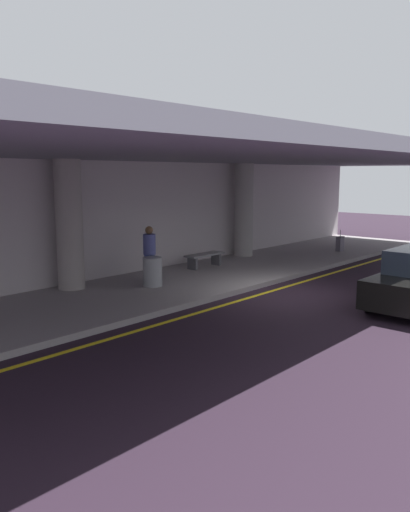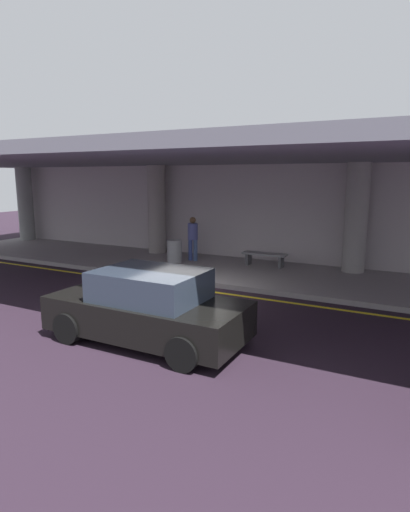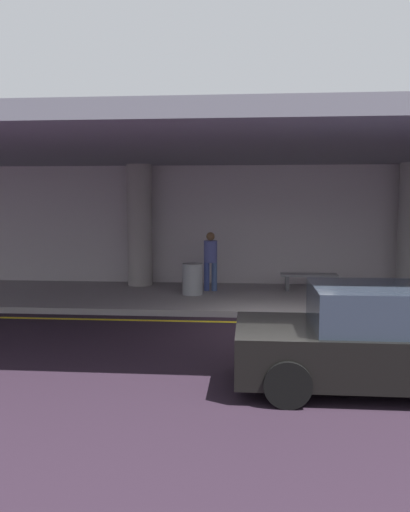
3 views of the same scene
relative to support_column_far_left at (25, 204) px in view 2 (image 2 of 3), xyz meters
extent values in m
plane|color=black|center=(12.00, -4.63, -1.97)|extent=(60.00, 60.00, 0.00)
cube|color=gray|center=(12.00, -1.53, -1.90)|extent=(26.00, 4.20, 0.15)
cube|color=yellow|center=(12.00, -4.09, -1.97)|extent=(26.00, 0.14, 0.01)
cylinder|color=gray|center=(0.00, 0.00, 0.00)|extent=(0.75, 0.75, 3.65)
cylinder|color=gray|center=(8.00, 0.00, 0.00)|extent=(0.75, 0.75, 3.65)
cylinder|color=gray|center=(16.00, 0.00, 0.00)|extent=(0.75, 0.75, 3.65)
cube|color=slate|center=(12.00, -2.03, 1.97)|extent=(28.00, 13.20, 0.30)
cube|color=#B5ABAF|center=(12.00, 0.72, -0.07)|extent=(26.00, 0.30, 3.80)
cube|color=black|center=(13.19, -8.06, -1.42)|extent=(4.10, 1.80, 0.70)
cube|color=#2D3847|center=(13.29, -8.06, -0.77)|extent=(2.10, 1.60, 0.60)
cylinder|color=black|center=(14.54, -7.21, -1.65)|extent=(0.64, 0.22, 0.64)
cylinder|color=black|center=(14.54, -8.91, -1.65)|extent=(0.64, 0.22, 0.64)
cylinder|color=black|center=(11.84, -7.21, -1.65)|extent=(0.64, 0.22, 0.64)
cylinder|color=black|center=(11.84, -8.91, -1.65)|extent=(0.64, 0.22, 0.64)
cylinder|color=#3B4991|center=(10.11, -0.86, -1.42)|extent=(0.16, 0.16, 0.82)
cylinder|color=#3F5385|center=(10.33, -0.86, -1.42)|extent=(0.16, 0.16, 0.82)
cylinder|color=#454B8A|center=(10.22, -0.86, -0.69)|extent=(0.38, 0.38, 0.62)
sphere|color=brown|center=(10.22, -0.86, -0.26)|extent=(0.24, 0.24, 0.24)
cube|color=slate|center=(13.03, -0.59, -1.38)|extent=(1.60, 0.50, 0.06)
cube|color=#4C4C51|center=(12.41, -0.59, -1.61)|extent=(0.10, 0.40, 0.42)
cube|color=#4C4C51|center=(13.65, -0.59, -1.61)|extent=(0.10, 0.40, 0.42)
cylinder|color=gray|center=(9.77, -1.48, -1.40)|extent=(0.56, 0.56, 0.85)
camera|label=1|loc=(-0.06, -12.39, 1.43)|focal=35.81mm
camera|label=2|loc=(18.07, -14.82, 1.36)|focal=29.64mm
camera|label=3|loc=(11.32, -15.66, 0.74)|focal=36.82mm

